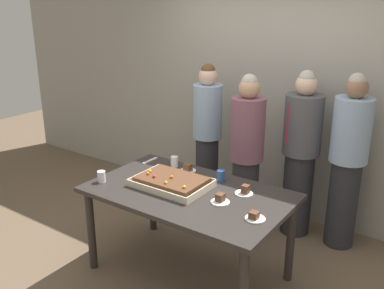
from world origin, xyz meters
name	(u,v)px	position (x,y,z in m)	size (l,w,h in m)	color
ground_plane	(189,273)	(0.00, 0.00, 0.00)	(12.00, 12.00, 0.00)	brown
interior_back_panel	(275,78)	(0.00, 1.60, 1.50)	(8.00, 0.12, 3.00)	#9E998E
party_table	(189,201)	(0.00, 0.00, 0.70)	(1.66, 1.00, 0.79)	#2D2826
sheet_cake	(172,182)	(-0.17, 0.00, 0.83)	(0.63, 0.44, 0.10)	beige
plated_slice_near_left	(245,191)	(0.41, 0.21, 0.82)	(0.15, 0.15, 0.08)	white
plated_slice_near_right	(220,200)	(0.32, -0.03, 0.82)	(0.15, 0.15, 0.07)	white
plated_slice_far_left	(188,169)	(-0.25, 0.34, 0.82)	(0.15, 0.15, 0.08)	white
plated_slice_far_right	(255,217)	(0.67, -0.12, 0.81)	(0.15, 0.15, 0.06)	white
drink_cup_nearest	(174,162)	(-0.42, 0.36, 0.84)	(0.07, 0.07, 0.10)	white
drink_cup_middle	(221,176)	(0.11, 0.33, 0.84)	(0.07, 0.07, 0.10)	#2D5199
drink_cup_far_end	(101,177)	(-0.72, -0.28, 0.84)	(0.07, 0.07, 0.10)	white
cake_server_utensil	(150,160)	(-0.71, 0.35, 0.80)	(0.03, 0.20, 0.01)	silver
person_serving_front	(207,137)	(-0.53, 1.10, 0.87)	(0.31, 0.31, 1.67)	#28282D
person_green_shirt_behind	(301,153)	(0.48, 1.22, 0.86)	(0.37, 0.37, 1.68)	#28282D
person_striped_tie_right	(246,154)	(0.05, 0.90, 0.85)	(0.33, 0.33, 1.64)	#28282D
person_far_right_suit	(348,161)	(0.93, 1.24, 0.88)	(0.35, 0.35, 1.69)	#28282D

